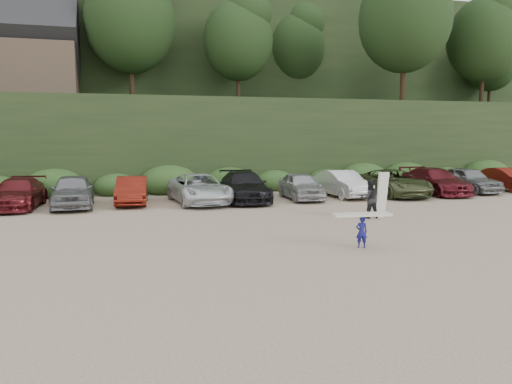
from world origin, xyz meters
name	(u,v)px	position (x,y,z in m)	size (l,w,h in m)	color
ground	(282,238)	(0.00, 0.00, 0.00)	(120.00, 120.00, 0.00)	tan
hillside_backdrop	(166,59)	(-0.26, 35.93, 11.22)	(90.00, 41.50, 28.00)	black
parked_cars	(222,188)	(-0.05, 9.93, 0.77)	(39.33, 6.16, 1.65)	silver
child_surfer	(362,224)	(1.98, -2.04, 0.76)	(1.90, 0.73, 1.11)	navy
adult_surfer	(371,198)	(5.04, 3.00, 0.86)	(1.30, 0.72, 1.99)	black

